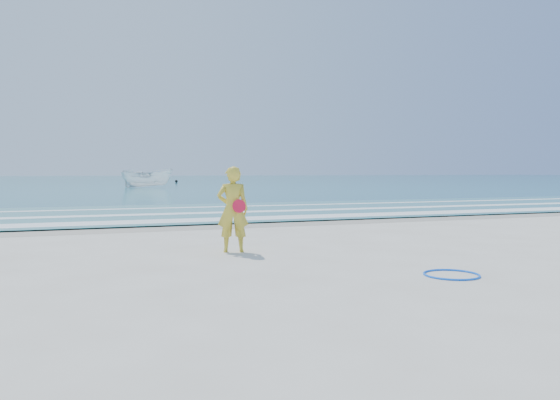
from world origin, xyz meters
name	(u,v)px	position (x,y,z in m)	size (l,w,h in m)	color
ground	(372,281)	(0.00, 0.00, 0.00)	(400.00, 400.00, 0.00)	silver
wet_sand	(220,225)	(0.00, 9.00, 0.00)	(400.00, 2.40, 0.00)	#B2A893
ocean	(97,180)	(0.00, 105.00, 0.02)	(400.00, 190.00, 0.04)	#19727F
shallow	(188,212)	(0.00, 14.00, 0.04)	(400.00, 10.00, 0.01)	#59B7AD
foam_near	(210,220)	(0.00, 10.30, 0.05)	(400.00, 1.40, 0.01)	white
foam_mid	(192,213)	(0.00, 13.20, 0.05)	(400.00, 0.90, 0.01)	white
foam_far	(177,208)	(0.00, 16.50, 0.05)	(400.00, 0.60, 0.01)	white
hoop	(452,275)	(1.36, -0.09, 0.02)	(0.86, 0.86, 0.03)	#0E62FF
boat	(147,178)	(2.59, 47.78, 0.99)	(1.85, 4.92, 1.90)	white
buoy	(176,181)	(9.21, 69.52, 0.24)	(0.41, 0.41, 0.41)	black
woman	(233,209)	(-1.14, 3.51, 0.86)	(0.71, 0.57, 1.72)	gold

